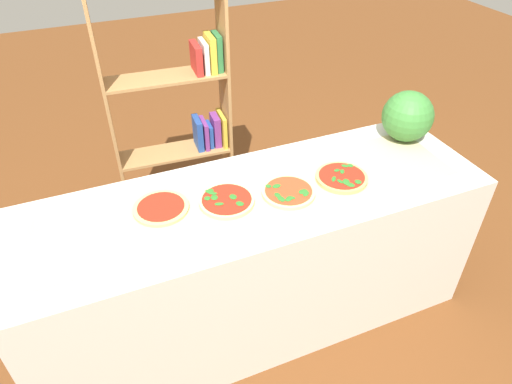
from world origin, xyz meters
The scene contains 9 objects.
ground_plane centered at (0.00, 0.00, 0.00)m, with size 12.00×12.00×0.00m, color brown.
counter centered at (0.00, 0.00, 0.44)m, with size 2.30×0.72×0.89m, color beige.
parchment_paper centered at (0.00, 0.00, 0.89)m, with size 2.04×0.45×0.00m, color tan.
pizza_plain_0 centered at (-0.44, 0.07, 0.90)m, with size 0.26×0.26×0.02m.
pizza_spinach_1 centered at (-0.15, 0.00, 0.90)m, with size 0.26×0.26×0.03m.
pizza_spinach_2 centered at (0.15, -0.05, 0.90)m, with size 0.26×0.26×0.03m.
pizza_spinach_3 centered at (0.44, -0.05, 0.90)m, with size 0.26×0.26×0.03m.
watermelon centered at (0.97, 0.17, 1.03)m, with size 0.28×0.28×0.28m, color #387A33.
bookshelf centered at (-0.06, 1.06, 0.71)m, with size 0.77×0.28×1.62m.
Camera 1 is at (-0.66, -1.59, 2.23)m, focal length 32.23 mm.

